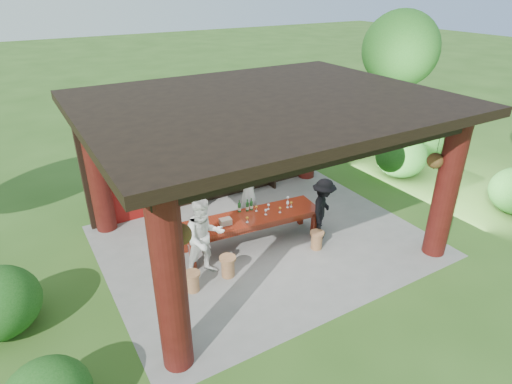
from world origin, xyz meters
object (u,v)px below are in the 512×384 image
wine_shelf (238,162)px  stool_far_left (193,281)px  guest_man (323,209)px  stool_near_right (317,240)px  host (248,193)px  napkin_basket (226,222)px  guest_woman (204,238)px  stool_near_left (228,266)px  tasting_table (251,221)px

wine_shelf → stool_far_left: 4.43m
stool_far_left → guest_man: 3.60m
stool_near_right → host: size_ratio=0.24×
stool_far_left → host: host is taller
wine_shelf → napkin_basket: size_ratio=9.13×
wine_shelf → host: size_ratio=1.32×
stool_far_left → guest_man: (3.54, 0.31, 0.53)m
wine_shelf → guest_woman: wine_shelf is taller
stool_far_left → guest_woman: guest_woman is taller
wine_shelf → host: bearing=-110.0°
guest_woman → wine_shelf: bearing=52.9°
wine_shelf → stool_near_right: (0.26, -3.35, -0.82)m
stool_near_left → stool_far_left: stool_near_left is taller
stool_near_left → napkin_basket: size_ratio=1.81×
tasting_table → napkin_basket: (-0.67, -0.02, 0.19)m
wine_shelf → stool_near_right: wine_shelf is taller
stool_far_left → napkin_basket: napkin_basket is taller
guest_man → stool_near_left: bearing=145.3°
stool_far_left → guest_woman: bearing=38.4°
stool_near_right → stool_far_left: bearing=178.9°
wine_shelf → guest_man: bearing=-76.9°
stool_far_left → host: (2.28, 1.71, 0.67)m
stool_far_left → tasting_table: bearing=25.4°
wine_shelf → tasting_table: (-0.97, -2.39, -0.42)m
stool_near_left → stool_far_left: 0.84m
stool_near_right → stool_far_left: size_ratio=1.01×
tasting_table → stool_far_left: bearing=-154.6°
stool_near_left → stool_near_right: 2.28m
stool_far_left → napkin_basket: size_ratio=1.68×
host → guest_man: bearing=108.1°
tasting_table → stool_near_right: (1.23, -0.96, -0.40)m
stool_far_left → guest_man: size_ratio=0.29×
stool_far_left → napkin_basket: 1.61m
stool_near_left → wine_shelf: bearing=58.0°
guest_man → host: bearing=92.2°
host → guest_woman: bearing=12.8°
stool_far_left → guest_man: bearing=4.9°
stool_near_right → guest_woman: 2.76m
stool_near_left → napkin_basket: napkin_basket is taller
wine_shelf → napkin_basket: bearing=-124.2°
tasting_table → wine_shelf: bearing=68.0°
guest_woman → stool_near_right: bearing=-7.2°
stool_near_right → host: (-0.83, 1.78, 0.67)m
stool_near_right → stool_far_left: (-3.11, 0.06, -0.00)m
wine_shelf → stool_near_left: 3.88m
guest_woman → stool_far_left: bearing=-139.5°
stool_near_left → napkin_basket: (0.38, 0.81, 0.57)m
wine_shelf → host: wine_shelf is taller
napkin_basket → stool_far_left: bearing=-144.2°
wine_shelf → stool_near_left: wine_shelf is taller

